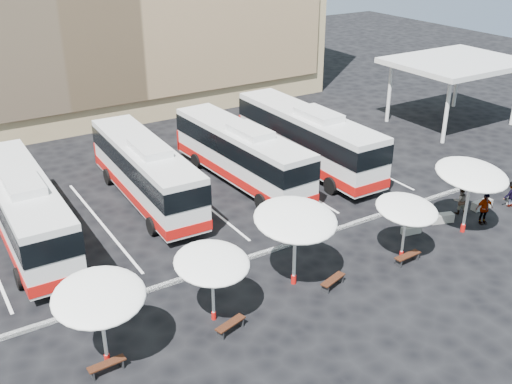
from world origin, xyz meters
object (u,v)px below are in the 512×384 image
sunshade_1 (212,263)px  sunshade_2 (296,220)px  sunshade_3 (407,209)px  bus_1 (146,170)px  conc_bench_2 (482,205)px  passenger_3 (511,194)px  bus_3 (307,136)px  wood_bench_0 (107,365)px  bus_0 (24,207)px  passenger_0 (411,216)px  sunshade_0 (99,297)px  conc_bench_0 (411,230)px  bus_2 (241,152)px  conc_bench_1 (442,218)px  passenger_1 (461,201)px  passenger_2 (484,209)px  wood_bench_1 (230,325)px  wood_bench_2 (333,281)px  sunshade_4 (472,175)px  wood_bench_3 (407,257)px

sunshade_1 → sunshade_2: 4.50m
sunshade_3 → sunshade_2: bearing=170.6°
bus_1 → conc_bench_2: bearing=-33.2°
passenger_3 → bus_3: bearing=-50.0°
wood_bench_0 → bus_1: bearing=61.5°
bus_0 → bus_3: bearing=3.0°
sunshade_1 → bus_3: bearing=41.0°
bus_0 → bus_1: (7.19, 1.37, -0.03)m
wood_bench_0 → passenger_0: size_ratio=0.77×
sunshade_0 → sunshade_3: (15.11, -0.30, -0.34)m
sunshade_2 → conc_bench_0: size_ratio=3.64×
bus_2 → conc_bench_1: bearing=-61.1°
bus_3 → conc_bench_2: bus_3 is taller
bus_3 → sunshade_2: (-8.94, -11.19, 1.21)m
sunshade_2 → sunshade_3: 6.02m
sunshade_1 → passenger_1: (16.65, 1.24, -1.98)m
bus_0 → sunshade_2: size_ratio=3.13×
conc_bench_2 → passenger_0: bearing=178.0°
bus_1 → passenger_2: 19.31m
wood_bench_1 → passenger_3: bearing=4.1°
sunshade_3 → wood_bench_2: sunshade_3 is taller
sunshade_4 → bus_2: bearing=119.1°
wood_bench_2 → passenger_3: passenger_3 is taller
bus_0 → passenger_2: size_ratio=6.83×
bus_1 → bus_3: bearing=-1.5°
bus_2 → wood_bench_2: bearing=-104.2°
wood_bench_1 → passenger_2: bearing=2.9°
sunshade_2 → conc_bench_2: size_ratio=3.00×
bus_2 → passenger_3: 16.32m
passenger_2 → sunshade_3: bearing=-163.5°
bus_1 → bus_2: bus_1 is taller
sunshade_1 → wood_bench_1: 2.69m
sunshade_1 → wood_bench_2: sunshade_1 is taller
bus_2 → sunshade_3: bearing=-83.5°
conc_bench_0 → passenger_3: passenger_3 is taller
sunshade_0 → bus_0: bearing=91.5°
wood_bench_3 → bus_1: bearing=121.2°
sunshade_0 → passenger_3: sunshade_0 is taller
sunshade_2 → sunshade_3: bearing=-9.4°
sunshade_2 → sunshade_0: bearing=-175.8°
sunshade_2 → sunshade_4: bearing=-4.1°
bus_2 → passenger_0: 11.50m
conc_bench_0 → conc_bench_1: conc_bench_1 is taller
bus_0 → sunshade_1: bearing=-64.3°
bus_1 → wood_bench_0: bus_1 is taller
bus_2 → conc_bench_0: (4.23, -10.79, -1.79)m
sunshade_4 → passenger_0: sunshade_4 is taller
wood_bench_0 → sunshade_4: bearing=1.2°
sunshade_2 → conc_bench_2: (13.80, 0.55, -3.10)m
sunshade_2 → passenger_2: (12.32, -0.70, -2.43)m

